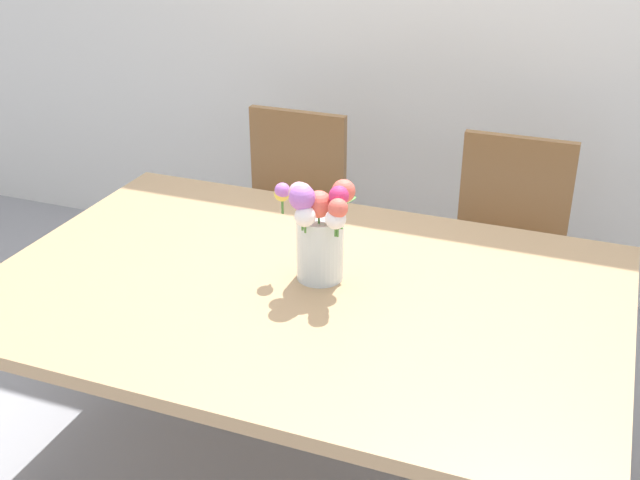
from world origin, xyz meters
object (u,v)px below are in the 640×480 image
at_px(dining_table, 303,306).
at_px(flower_vase, 319,229).
at_px(chair_right, 506,241).
at_px(chair_left, 288,206).

relative_size(dining_table, flower_vase, 5.66).
bearing_deg(chair_right, chair_left, 0.00).
relative_size(chair_left, chair_right, 1.00).
bearing_deg(chair_right, flower_vase, 65.10).
bearing_deg(chair_left, dining_table, 115.57).
distance_m(chair_left, flower_vase, 1.09).
bearing_deg(chair_left, flower_vase, 118.30).
height_order(dining_table, flower_vase, flower_vase).
relative_size(dining_table, chair_left, 2.00).
height_order(chair_left, flower_vase, flower_vase).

